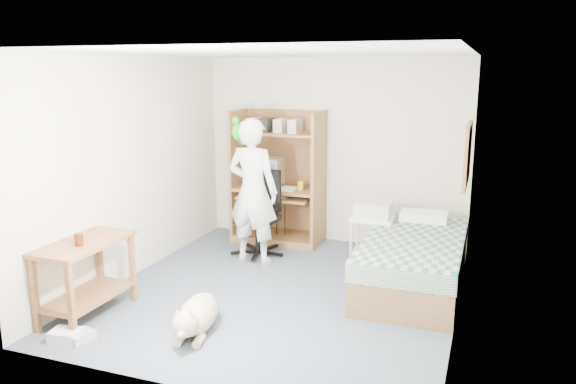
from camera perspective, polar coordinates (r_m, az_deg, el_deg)
The scene contains 21 objects.
floor at distance 6.13m, azimuth -0.60°, elevation -10.08°, with size 4.00×4.00×0.00m, color #444E5C.
wall_back at distance 7.64m, azimuth 4.68°, elevation 4.14°, with size 3.60×0.02×2.50m, color silver.
wall_right at distance 5.41m, azimuth 17.50°, elevation 0.16°, with size 0.02×4.00×2.50m, color silver.
wall_left at distance 6.61m, azimuth -15.41°, elevation 2.44°, with size 0.02×4.00×2.50m, color silver.
ceiling at distance 5.66m, azimuth -0.66°, elevation 13.99°, with size 3.60×4.00×0.02m, color white.
computer_hutch at distance 7.69m, azimuth -0.93°, elevation 0.98°, with size 1.20×0.63×1.80m.
bed at distance 6.30m, azimuth 12.65°, elevation -6.95°, with size 1.02×2.02×0.66m.
side_desk at distance 5.73m, azimuth -19.86°, elevation -7.21°, with size 0.50×1.00×0.75m.
corkboard at distance 6.26m, azimuth 17.79°, elevation 3.61°, with size 0.04×0.94×0.66m.
office_chair at distance 7.24m, azimuth -2.89°, elevation -3.33°, with size 0.60×0.60×1.07m.
person at distance 6.82m, azimuth -3.59°, elevation 0.08°, with size 0.65×0.43×1.78m, color white.
parrot at distance 6.80m, azimuth -5.19°, elevation 6.31°, with size 0.13×0.23×0.36m.
dog at distance 5.26m, azimuth -9.28°, elevation -12.26°, with size 0.46×0.99×0.38m.
printer_cart at distance 6.87m, azimuth 8.56°, elevation -4.16°, with size 0.50×0.40×0.60m.
printer at distance 6.80m, azimuth 8.64°, elevation -1.79°, with size 0.42×0.32×0.18m, color #B4B4AF.
crt_monitor at distance 7.73m, azimuth -2.15°, elevation 2.11°, with size 0.44×0.47×0.38m.
keyboard at distance 7.59m, azimuth -1.69°, elevation -0.33°, with size 0.45×0.16×0.03m, color beige.
pencil_cup at distance 7.49m, azimuth 1.30°, elevation 0.67°, with size 0.08×0.08×0.12m, color gold.
drink_glass at distance 5.52m, azimuth -20.48°, elevation -4.54°, with size 0.08×0.08×0.12m, color #3F180A.
floor_box_a at distance 5.46m, azimuth -21.69°, elevation -13.40°, with size 0.25×0.20×0.10m, color white.
floor_box_b at distance 5.42m, azimuth -20.36°, elevation -13.58°, with size 0.18×0.22×0.08m, color #B8B7B2.
Camera 1 is at (2.00, -5.30, 2.35)m, focal length 35.00 mm.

